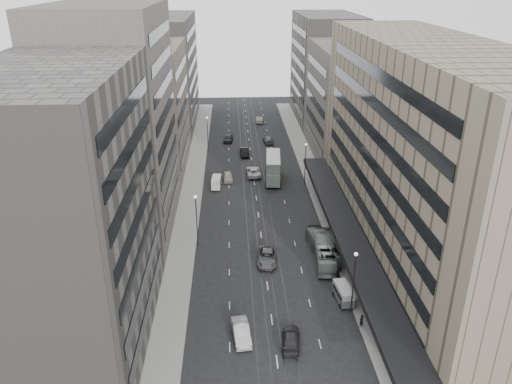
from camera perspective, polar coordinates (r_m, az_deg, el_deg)
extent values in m
plane|color=black|center=(65.88, 1.38, -11.15)|extent=(220.00, 220.00, 0.00)
cube|color=gray|center=(100.15, 6.66, 1.52)|extent=(4.00, 125.00, 0.15)
cube|color=gray|center=(99.10, -7.17, 1.25)|extent=(4.00, 125.00, 0.15)
cube|color=#7A6F59|center=(70.78, 18.68, 3.77)|extent=(15.00, 60.00, 30.00)
cube|color=black|center=(72.31, 10.49, -4.45)|extent=(4.40, 60.00, 0.50)
cube|color=#4F4944|center=(111.96, 10.64, 10.08)|extent=(15.00, 28.00, 24.00)
cube|color=#635F59|center=(140.31, 7.93, 13.81)|extent=(15.00, 32.00, 28.00)
cube|color=#635F59|center=(53.97, -21.21, -2.85)|extent=(15.00, 28.00, 30.00)
cube|color=#4F4944|center=(77.66, -15.74, 7.41)|extent=(15.00, 26.00, 34.00)
cube|color=gray|center=(104.41, -12.49, 9.23)|extent=(15.00, 28.00, 25.00)
cube|color=#635F59|center=(136.04, -10.44, 13.34)|extent=(15.00, 38.00, 28.00)
cylinder|color=#262628|center=(60.99, 11.05, -10.29)|extent=(0.16, 0.16, 8.00)
sphere|color=silver|center=(58.82, 11.36, -6.97)|extent=(0.44, 0.44, 0.44)
cylinder|color=#262628|center=(96.07, 5.65, 3.10)|extent=(0.16, 0.16, 8.00)
sphere|color=silver|center=(94.71, 5.75, 5.42)|extent=(0.44, 0.44, 0.44)
cylinder|color=#262628|center=(74.17, -6.79, -3.45)|extent=(0.16, 0.16, 8.00)
sphere|color=silver|center=(72.40, -6.94, -0.56)|extent=(0.44, 0.44, 0.44)
cylinder|color=#262628|center=(114.08, -5.55, 6.46)|extent=(0.16, 0.16, 8.00)
sphere|color=silver|center=(112.94, -5.63, 8.44)|extent=(0.44, 0.44, 0.44)
imported|color=gray|center=(71.88, 7.80, -6.75)|extent=(3.46, 10.77, 2.95)
imported|color=slate|center=(73.04, 7.62, -6.28)|extent=(3.64, 10.25, 2.79)
cube|color=slate|center=(98.14, 1.96, 2.25)|extent=(3.36, 9.69, 2.43)
cube|color=slate|center=(97.33, 1.98, 3.49)|extent=(3.28, 9.31, 2.11)
cube|color=silver|center=(96.95, 1.98, 4.11)|extent=(3.36, 9.69, 0.13)
cylinder|color=black|center=(95.42, 1.17, 0.82)|extent=(0.38, 1.08, 1.06)
cylinder|color=black|center=(95.45, 2.75, 0.81)|extent=(0.38, 1.08, 1.06)
cylinder|color=black|center=(101.77, 1.19, 2.33)|extent=(0.38, 1.08, 1.06)
cylinder|color=black|center=(101.79, 2.68, 2.31)|extent=(0.38, 1.08, 1.06)
cube|color=#4E5154|center=(64.41, 9.94, -11.59)|extent=(2.13, 4.14, 1.03)
cube|color=#ADADA8|center=(63.89, 10.00, -10.92)|extent=(2.09, 4.06, 0.81)
cylinder|color=black|center=(63.47, 9.58, -12.74)|extent=(0.24, 0.61, 0.59)
cylinder|color=black|center=(63.98, 11.02, -12.53)|extent=(0.24, 0.61, 0.59)
cylinder|color=black|center=(65.46, 8.83, -11.42)|extent=(0.24, 0.61, 0.59)
cylinder|color=black|center=(65.96, 10.22, -11.23)|extent=(0.24, 0.61, 0.59)
cube|color=silver|center=(95.24, -4.54, 0.91)|extent=(1.90, 3.75, 1.12)
cube|color=beige|center=(94.86, -4.56, 1.47)|extent=(1.87, 3.67, 0.88)
cylinder|color=black|center=(94.45, -5.09, 0.32)|extent=(0.21, 0.59, 0.58)
cylinder|color=black|center=(94.28, -4.10, 0.31)|extent=(0.21, 0.59, 0.58)
cylinder|color=black|center=(96.64, -4.94, 0.89)|extent=(0.21, 0.59, 0.58)
cylinder|color=black|center=(96.48, -3.98, 0.88)|extent=(0.21, 0.59, 0.58)
imported|color=#BCBCB8|center=(58.02, -1.69, -15.70)|extent=(2.33, 5.22, 1.66)
imported|color=#565658|center=(71.29, 1.29, -7.41)|extent=(3.27, 6.09, 1.63)
imported|color=#272629|center=(57.47, 4.01, -16.36)|extent=(2.69, 5.20, 1.44)
imported|color=#A89D8B|center=(98.69, -3.25, 1.74)|extent=(2.12, 4.67, 1.56)
imported|color=black|center=(112.31, -1.34, 4.59)|extent=(2.02, 5.19, 1.68)
imported|color=silver|center=(101.06, -0.29, 2.36)|extent=(2.96, 6.11, 1.67)
imported|color=#555457|center=(121.20, 1.38, 6.00)|extent=(2.54, 5.37, 1.51)
imported|color=#29292B|center=(122.14, -3.18, 6.16)|extent=(2.58, 5.23, 1.72)
imported|color=#A6A18A|center=(138.25, 0.38, 8.27)|extent=(1.93, 4.98, 1.62)
imported|color=black|center=(60.53, 11.96, -14.20)|extent=(0.72, 0.63, 1.67)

